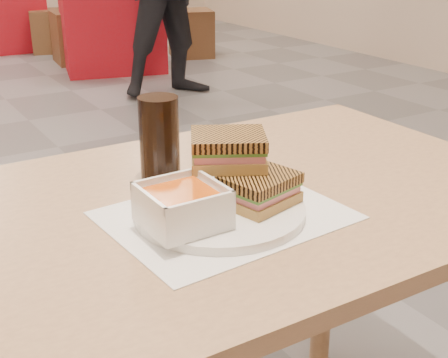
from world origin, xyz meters
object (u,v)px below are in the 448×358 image
bg_chair_1r (191,33)px  panini_lower (260,189)px  soup_bowl (182,208)px  bg_table_1 (111,26)px  bg_chair_2r (50,31)px  bg_chair_1l (77,37)px  plate (220,211)px  cola_glass (159,139)px  main_table (204,262)px

bg_chair_1r → panini_lower: bearing=-117.5°
soup_bowl → bg_table_1: soup_bowl is taller
bg_chair_2r → bg_table_1: bearing=-77.7°
panini_lower → bg_chair_1l: bearing=74.6°
plate → bg_chair_1r: (2.45, 4.58, -0.54)m
plate → bg_table_1: 4.77m
panini_lower → bg_chair_1l: size_ratio=0.28×
plate → soup_bowl: size_ratio=2.37×
bg_table_1 → cola_glass: bearing=-110.5°
plate → bg_chair_1r: plate is taller
main_table → bg_chair_1r: bearing=61.5°
cola_glass → bg_chair_1l: bearing=73.1°
soup_bowl → panini_lower: size_ratio=0.89×
main_table → panini_lower: size_ratio=9.36×
bg_table_1 → bg_chair_1r: bearing=6.9°
bg_chair_1r → bg_chair_2r: size_ratio=1.10×
panini_lower → bg_chair_2r: bearing=76.9°
bg_table_1 → bg_chair_1l: bearing=113.7°
main_table → panini_lower: bearing=-56.9°
main_table → plate: size_ratio=4.45×
plate → bg_chair_2r: plate is taller
main_table → bg_chair_1r: (2.45, 4.52, -0.41)m
bg_chair_2r → bg_chair_1r: bearing=-41.6°
plate → bg_chair_2r: size_ratio=0.60×
soup_bowl → panini_lower: soup_bowl is taller
bg_chair_1l → bg_chair_2r: size_ratio=1.02×
plate → bg_table_1: (1.59, 4.48, -0.39)m
bg_chair_1r → bg_chair_2r: bg_chair_1r is taller
bg_table_1 → bg_chair_1l: 0.47m
main_table → plate: 0.14m
plate → soup_bowl: soup_bowl is taller
plate → cola_glass: (-0.01, 0.19, 0.07)m
main_table → cola_glass: 0.23m
cola_glass → bg_chair_1r: (2.46, 4.39, -0.60)m
soup_bowl → bg_table_1: size_ratio=0.11×
bg_table_1 → plate: bearing=-109.6°
main_table → panini_lower: (0.06, -0.08, 0.16)m
main_table → bg_chair_2r: 5.67m
bg_table_1 → soup_bowl: bearing=-110.4°
panini_lower → bg_chair_1r: (2.40, 4.61, -0.57)m
cola_glass → bg_chair_2r: 5.57m
main_table → bg_chair_1l: size_ratio=2.59×
bg_table_1 → main_table: bearing=-109.8°
panini_lower → cola_glass: cola_glass is taller
plate → panini_lower: panini_lower is taller
panini_lower → bg_table_1: bearing=71.2°
bg_table_1 → bg_chair_1l: (-0.18, 0.41, -0.13)m
main_table → bg_table_1: bearing=70.2°
main_table → bg_chair_1r: main_table is taller
main_table → bg_chair_2r: (1.36, 5.49, -0.43)m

